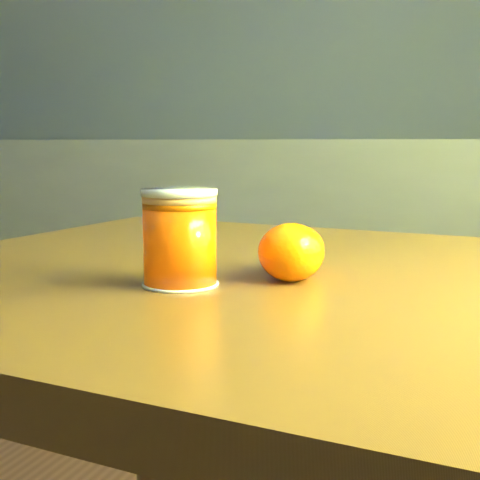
% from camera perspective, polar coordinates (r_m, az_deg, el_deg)
% --- Properties ---
extents(kitchen_counter, '(3.15, 0.60, 0.90)m').
position_cam_1_polar(kitchen_counter, '(2.44, -8.56, -2.16)').
color(kitchen_counter, '#57585C').
rests_on(kitchen_counter, ground).
extents(table, '(1.08, 0.81, 0.76)m').
position_cam_1_polar(table, '(0.69, 9.52, -11.15)').
color(table, brown).
rests_on(table, ground).
extents(juice_glass, '(0.07, 0.07, 0.09)m').
position_cam_1_polar(juice_glass, '(0.62, -5.15, 0.16)').
color(juice_glass, '#E04E04').
rests_on(juice_glass, table).
extents(orange_front, '(0.08, 0.08, 0.06)m').
position_cam_1_polar(orange_front, '(0.64, 4.39, -1.04)').
color(orange_front, orange).
rests_on(orange_front, table).
extents(orange_back, '(0.06, 0.06, 0.05)m').
position_cam_1_polar(orange_back, '(0.69, 4.94, -0.74)').
color(orange_back, orange).
rests_on(orange_back, table).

